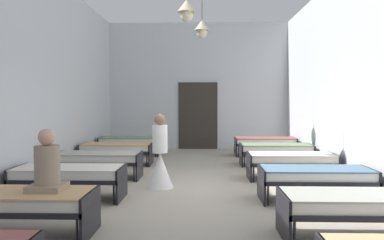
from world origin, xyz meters
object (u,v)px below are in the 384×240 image
(nurse_near_aisle, at_px, (160,161))
(bed_left_row_3, at_px, (98,159))
(bed_left_row_4, at_px, (117,148))
(patient_seated_primary, at_px, (47,168))
(bed_left_row_2, at_px, (69,174))
(bed_right_row_1, at_px, (358,205))
(bed_right_row_3, at_px, (291,160))
(bed_left_row_1, at_px, (18,202))
(bed_left_row_5, at_px, (130,141))
(bed_right_row_4, at_px, (276,149))
(bed_right_row_5, at_px, (265,142))
(bed_right_row_2, at_px, (316,176))

(nurse_near_aisle, bearing_deg, bed_left_row_3, 179.35)
(bed_left_row_4, height_order, patient_seated_primary, patient_seated_primary)
(bed_left_row_2, relative_size, nurse_near_aisle, 1.28)
(bed_right_row_1, xyz_separation_m, bed_right_row_3, (0.00, 3.80, 0.00))
(bed_left_row_1, bearing_deg, patient_seated_primary, 12.29)
(bed_left_row_5, distance_m, nurse_near_aisle, 4.96)
(bed_left_row_1, bearing_deg, bed_left_row_2, 90.00)
(bed_left_row_4, bearing_deg, bed_left_row_3, -90.00)
(bed_right_row_4, xyz_separation_m, patient_seated_primary, (-3.94, -5.62, 0.43))
(bed_left_row_4, xyz_separation_m, bed_right_row_5, (4.29, 1.90, 0.00))
(bed_left_row_5, bearing_deg, bed_right_row_3, -41.51)
(nurse_near_aisle, bearing_deg, patient_seated_primary, -81.00)
(bed_left_row_1, relative_size, patient_seated_primary, 2.38)
(bed_right_row_1, bearing_deg, bed_left_row_2, 156.13)
(bed_right_row_4, xyz_separation_m, nurse_near_aisle, (-2.80, -2.83, 0.09))
(bed_right_row_4, bearing_deg, bed_left_row_1, -126.99)
(bed_left_row_1, distance_m, bed_right_row_1, 4.29)
(bed_left_row_4, distance_m, patient_seated_primary, 5.65)
(bed_right_row_1, xyz_separation_m, bed_right_row_2, (0.00, 1.90, 0.00))
(bed_right_row_1, bearing_deg, bed_left_row_3, 138.49)
(bed_right_row_3, height_order, bed_right_row_5, same)
(bed_left_row_2, bearing_deg, bed_right_row_1, -23.87)
(bed_left_row_2, height_order, nurse_near_aisle, nurse_near_aisle)
(bed_left_row_2, bearing_deg, bed_left_row_5, 90.00)
(patient_seated_primary, bearing_deg, bed_right_row_5, 62.34)
(bed_right_row_1, height_order, bed_left_row_5, same)
(bed_left_row_1, height_order, bed_left_row_2, same)
(bed_left_row_2, xyz_separation_m, bed_right_row_4, (4.29, 3.80, 0.00))
(bed_right_row_1, bearing_deg, bed_right_row_3, 90.00)
(bed_left_row_1, height_order, bed_right_row_3, same)
(bed_right_row_2, bearing_deg, bed_left_row_5, 126.99)
(bed_right_row_1, relative_size, bed_left_row_5, 1.00)
(bed_right_row_3, distance_m, bed_right_row_4, 1.90)
(bed_left_row_1, height_order, patient_seated_primary, patient_seated_primary)
(nurse_near_aisle, bearing_deg, bed_right_row_1, -14.39)
(bed_left_row_2, relative_size, bed_left_row_5, 1.00)
(bed_left_row_3, distance_m, bed_left_row_5, 3.80)
(bed_right_row_2, relative_size, bed_left_row_4, 1.00)
(bed_right_row_2, relative_size, bed_right_row_5, 1.00)
(bed_right_row_4, xyz_separation_m, bed_left_row_5, (-4.29, 1.90, 0.00))
(bed_left_row_2, bearing_deg, bed_left_row_3, 90.00)
(bed_right_row_4, distance_m, nurse_near_aisle, 3.98)
(bed_right_row_2, relative_size, nurse_near_aisle, 1.28)
(bed_left_row_1, distance_m, bed_right_row_2, 4.70)
(bed_left_row_3, distance_m, patient_seated_primary, 3.76)
(bed_left_row_1, distance_m, nurse_near_aisle, 3.24)
(bed_right_row_2, xyz_separation_m, bed_right_row_3, (0.00, 1.90, 0.00))
(bed_left_row_2, distance_m, bed_right_row_3, 4.70)
(bed_right_row_3, height_order, bed_left_row_5, same)
(bed_right_row_5, bearing_deg, bed_left_row_4, -156.13)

